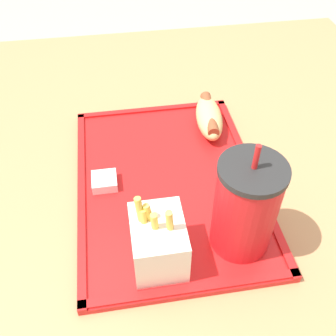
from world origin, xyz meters
TOP-DOWN VIEW (x-y plane):
  - dining_table at (0.00, 0.00)m, footprint 1.14×1.05m
  - food_tray at (-0.00, -0.03)m, footprint 0.41×0.30m
  - soda_cup at (0.13, 0.05)m, footprint 0.09×0.09m
  - hot_dog_far at (-0.13, 0.07)m, footprint 0.13×0.06m
  - fries_carton at (0.14, -0.07)m, footprint 0.09×0.07m
  - sauce_cup_mayo at (-0.01, -0.13)m, footprint 0.04×0.04m

SIDE VIEW (x-z plane):
  - dining_table at x=0.00m, z-range 0.00..0.71m
  - food_tray at x=0.00m, z-range 0.71..0.72m
  - sauce_cup_mayo at x=-0.01m, z-range 0.72..0.74m
  - hot_dog_far at x=-0.13m, z-range 0.72..0.77m
  - fries_carton at x=0.14m, z-range 0.70..0.82m
  - soda_cup at x=0.13m, z-range 0.70..0.88m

